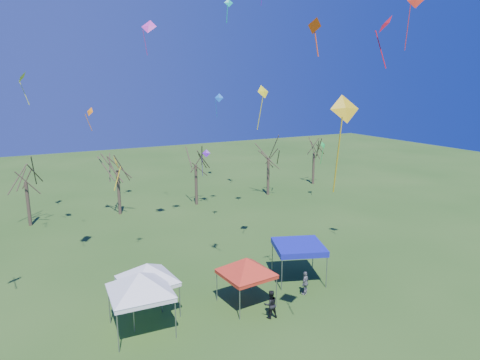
% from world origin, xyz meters
% --- Properties ---
extents(ground, '(140.00, 140.00, 0.00)m').
position_xyz_m(ground, '(0.00, 0.00, 0.00)').
color(ground, '#264E19').
rests_on(ground, ground).
extents(tree_1, '(3.42, 3.42, 7.54)m').
position_xyz_m(tree_1, '(-10.77, 24.65, 5.79)').
color(tree_1, '#3D2D21').
rests_on(tree_1, ground).
extents(tree_2, '(3.71, 3.71, 8.18)m').
position_xyz_m(tree_2, '(-2.37, 24.38, 6.29)').
color(tree_2, '#3D2D21').
rests_on(tree_2, ground).
extents(tree_3, '(3.59, 3.59, 7.91)m').
position_xyz_m(tree_3, '(6.03, 24.04, 6.08)').
color(tree_3, '#3D2D21').
rests_on(tree_3, ground).
extents(tree_4, '(3.58, 3.58, 7.89)m').
position_xyz_m(tree_4, '(15.36, 24.00, 6.06)').
color(tree_4, '#3D2D21').
rests_on(tree_4, ground).
extents(tree_5, '(3.39, 3.39, 7.46)m').
position_xyz_m(tree_5, '(23.72, 26.07, 5.73)').
color(tree_5, '#3D2D21').
rests_on(tree_5, ground).
extents(tent_white_west, '(4.50, 4.50, 3.97)m').
position_xyz_m(tent_white_west, '(-6.09, 2.11, 3.20)').
color(tent_white_west, gray).
rests_on(tent_white_west, ground).
extents(tent_white_mid, '(4.13, 4.13, 3.66)m').
position_xyz_m(tent_white_mid, '(-5.26, 3.67, 2.95)').
color(tent_white_mid, gray).
rests_on(tent_white_mid, ground).
extents(tent_red, '(3.96, 3.96, 3.50)m').
position_xyz_m(tent_red, '(0.34, 1.99, 2.83)').
color(tent_red, gray).
rests_on(tent_red, ground).
extents(tent_blue, '(4.15, 4.15, 2.54)m').
position_xyz_m(tent_blue, '(5.17, 3.36, 2.34)').
color(tent_blue, gray).
rests_on(tent_blue, ground).
extents(person_dark, '(0.90, 0.75, 1.69)m').
position_xyz_m(person_dark, '(0.83, -0.04, 0.84)').
color(person_dark, black).
rests_on(person_dark, ground).
extents(person_grey, '(0.98, 0.81, 1.56)m').
position_xyz_m(person_grey, '(4.28, 1.32, 0.78)').
color(person_grey, slate).
rests_on(person_grey, ground).
extents(kite_19, '(0.85, 0.79, 2.37)m').
position_xyz_m(kite_19, '(6.97, 19.85, 11.80)').
color(kite_19, blue).
rests_on(kite_19, ground).
extents(kite_18, '(0.68, 0.38, 1.68)m').
position_xyz_m(kite_18, '(3.14, 9.86, 18.75)').
color(kite_18, '#0BAE90').
rests_on(kite_18, ground).
extents(kite_0, '(0.96, 0.89, 3.34)m').
position_xyz_m(kite_0, '(10.73, 0.12, 18.00)').
color(kite_0, red).
rests_on(kite_0, ground).
extents(kite_11, '(1.40, 1.31, 2.61)m').
position_xyz_m(kite_11, '(-1.49, 14.00, 17.39)').
color(kite_11, '#DB30AD').
rests_on(kite_11, ground).
extents(kite_17, '(1.12, 0.74, 3.18)m').
position_xyz_m(kite_17, '(4.63, 7.43, 12.62)').
color(kite_17, yellow).
rests_on(kite_17, ground).
extents(kite_22, '(1.10, 1.00, 3.02)m').
position_xyz_m(kite_22, '(6.55, 22.34, 5.89)').
color(kite_22, '#5E19B5').
rests_on(kite_22, ground).
extents(kite_5, '(1.39, 0.94, 4.13)m').
position_xyz_m(kite_5, '(0.75, -5.53, 12.19)').
color(kite_5, gold).
rests_on(kite_5, ground).
extents(kite_13, '(0.82, 0.97, 2.23)m').
position_xyz_m(kite_13, '(-5.00, 21.83, 10.71)').
color(kite_13, orange).
rests_on(kite_13, ground).
extents(kite_27, '(1.14, 1.31, 2.68)m').
position_xyz_m(kite_27, '(6.13, -2.08, 16.18)').
color(kite_27, red).
rests_on(kite_27, ground).
extents(kite_1, '(0.50, 0.85, 1.83)m').
position_xyz_m(kite_1, '(-6.70, 3.11, 9.23)').
color(kite_1, yellow).
rests_on(kite_1, ground).
extents(kite_2, '(1.09, 1.41, 3.05)m').
position_xyz_m(kite_2, '(-10.14, 24.71, 13.78)').
color(kite_2, yellow).
rests_on(kite_2, ground).
extents(kite_12, '(0.92, 0.65, 2.61)m').
position_xyz_m(kite_12, '(19.44, 18.94, 6.39)').
color(kite_12, green).
rests_on(kite_12, ground).
extents(kite_25, '(0.84, 0.40, 1.88)m').
position_xyz_m(kite_25, '(2.30, -1.26, 15.96)').
color(kite_25, '#D6430B').
rests_on(kite_25, ground).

